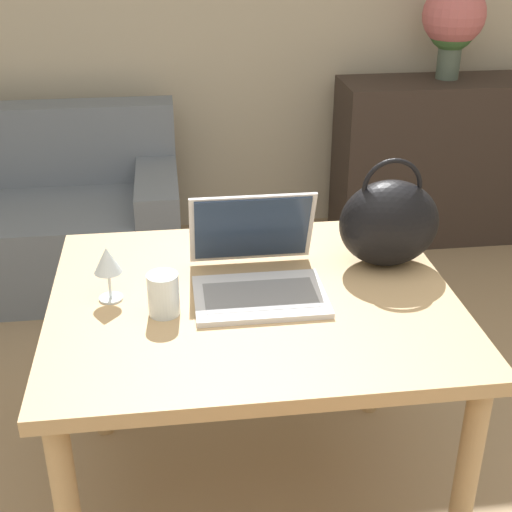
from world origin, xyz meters
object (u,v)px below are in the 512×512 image
object	(u,v)px
wine_glass	(107,263)
flower_vase	(453,21)
couch	(15,225)
laptop	(256,264)
drinking_glass	(163,294)
handbag	(389,222)

from	to	relation	value
wine_glass	flower_vase	xyz separation A→B (m)	(1.65, 1.90, 0.31)
couch	laptop	distance (m)	1.97
flower_vase	drinking_glass	bearing A→B (deg)	-127.13
handbag	flower_vase	bearing A→B (deg)	64.49
laptop	drinking_glass	world-z (taller)	laptop
couch	handbag	bearing A→B (deg)	-47.43
handbag	flower_vase	distance (m)	2.00
couch	wine_glass	distance (m)	1.84
drinking_glass	couch	bearing A→B (deg)	113.25
wine_glass	handbag	bearing A→B (deg)	7.97
laptop	flower_vase	xyz separation A→B (m)	(1.25, 1.87, 0.35)
drinking_glass	flower_vase	bearing A→B (deg)	52.87
drinking_glass	handbag	size ratio (longest dim) A/B	0.35
couch	drinking_glass	xyz separation A→B (m)	(0.74, -1.73, 0.53)
laptop	handbag	xyz separation A→B (m)	(0.40, 0.08, 0.07)
laptop	drinking_glass	size ratio (longest dim) A/B	3.14
flower_vase	couch	bearing A→B (deg)	-173.28
drinking_glass	flower_vase	size ratio (longest dim) A/B	0.24
laptop	drinking_glass	xyz separation A→B (m)	(-0.26, -0.12, -0.01)
laptop	drinking_glass	bearing A→B (deg)	-154.31
flower_vase	wine_glass	bearing A→B (deg)	-131.02
wine_glass	flower_vase	world-z (taller)	flower_vase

